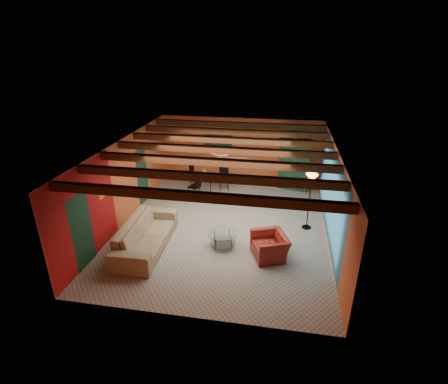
% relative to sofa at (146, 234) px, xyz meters
% --- Properties ---
extents(room, '(6.52, 8.01, 2.71)m').
position_rel_sofa_xyz_m(room, '(1.97, 1.63, 1.95)').
color(room, gray).
rests_on(room, ground).
extents(sofa, '(1.22, 2.88, 0.83)m').
position_rel_sofa_xyz_m(sofa, '(0.00, 0.00, 0.00)').
color(sofa, '#8B7759').
rests_on(sofa, ground).
extents(armchair, '(1.19, 1.26, 0.66)m').
position_rel_sofa_xyz_m(armchair, '(3.53, 0.15, -0.09)').
color(armchair, maroon).
rests_on(armchair, ground).
extents(coffee_table, '(1.10, 1.10, 0.46)m').
position_rel_sofa_xyz_m(coffee_table, '(2.16, 0.43, -0.19)').
color(coffee_table, silver).
rests_on(coffee_table, ground).
extents(dining_table, '(2.24, 2.24, 0.98)m').
position_rel_sofa_xyz_m(dining_table, '(0.72, 4.36, 0.08)').
color(dining_table, silver).
rests_on(dining_table, ground).
extents(armoire, '(1.23, 0.80, 1.99)m').
position_rel_sofa_xyz_m(armoire, '(4.17, 5.22, 0.58)').
color(armoire, brown).
rests_on(armoire, ground).
extents(floor_lamp, '(0.46, 0.46, 1.85)m').
position_rel_sofa_xyz_m(floor_lamp, '(4.62, 1.95, 0.51)').
color(floor_lamp, black).
rests_on(floor_lamp, ground).
extents(ceiling_fan, '(1.50, 1.50, 0.44)m').
position_rel_sofa_xyz_m(ceiling_fan, '(1.97, 1.52, 1.95)').
color(ceiling_fan, '#472614').
rests_on(ceiling_fan, ceiling).
extents(painting, '(1.05, 0.03, 0.65)m').
position_rel_sofa_xyz_m(painting, '(1.07, 5.48, 1.24)').
color(painting, black).
rests_on(painting, wall_back).
extents(potted_plant, '(0.55, 0.50, 0.52)m').
position_rel_sofa_xyz_m(potted_plant, '(4.17, 5.22, 1.83)').
color(potted_plant, '#26661E').
rests_on(potted_plant, armoire).
extents(vase, '(0.25, 0.25, 0.20)m').
position_rel_sofa_xyz_m(vase, '(0.72, 4.36, 0.67)').
color(vase, orange).
rests_on(vase, dining_table).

